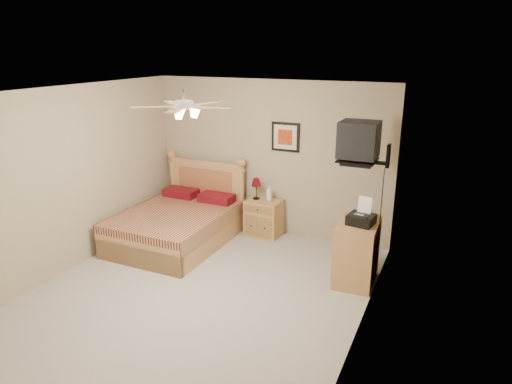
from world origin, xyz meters
TOP-DOWN VIEW (x-y plane):
  - floor at (0.00, 0.00)m, footprint 4.50×4.50m
  - ceiling at (0.00, 0.00)m, footprint 4.00×4.50m
  - wall_back at (0.00, 2.25)m, footprint 4.00×0.04m
  - wall_front at (0.00, -2.25)m, footprint 4.00×0.04m
  - wall_left at (-2.00, 0.00)m, footprint 0.04×4.50m
  - wall_right at (2.00, 0.00)m, footprint 0.04×4.50m
  - bed at (-1.13, 1.12)m, footprint 1.49×1.94m
  - nightstand at (0.00, 2.00)m, footprint 0.57×0.44m
  - table_lamp at (-0.14, 2.03)m, footprint 0.22×0.22m
  - lotion_bottle at (0.08, 2.04)m, footprint 0.12×0.12m
  - framed_picture at (0.27, 2.23)m, footprint 0.46×0.04m
  - dresser at (1.73, 1.06)m, footprint 0.51×0.72m
  - fax_machine at (1.76, 1.02)m, footprint 0.36×0.38m
  - magazine_lower at (1.71, 1.34)m, footprint 0.27×0.31m
  - magazine_upper at (1.71, 1.34)m, footprint 0.27×0.30m
  - wall_tv at (1.75, 1.34)m, footprint 0.56×0.46m
  - ceiling_fan at (0.00, -0.20)m, footprint 1.14×1.14m

SIDE VIEW (x-z plane):
  - floor at x=0.00m, z-range 0.00..0.00m
  - nightstand at x=0.00m, z-range 0.00..0.60m
  - dresser at x=1.73m, z-range 0.00..0.83m
  - bed at x=-1.13m, z-range 0.00..1.25m
  - lotion_bottle at x=0.08m, z-range 0.60..0.85m
  - table_lamp at x=-0.14m, z-range 0.60..0.95m
  - magazine_lower at x=1.71m, z-range 0.83..0.86m
  - magazine_upper at x=1.71m, z-range 0.86..0.88m
  - fax_machine at x=1.76m, z-range 0.83..1.17m
  - wall_back at x=0.00m, z-range 0.00..2.50m
  - wall_front at x=0.00m, z-range 0.00..2.50m
  - wall_left at x=-2.00m, z-range 0.00..2.50m
  - wall_right at x=2.00m, z-range 0.00..2.50m
  - framed_picture at x=0.27m, z-range 1.39..1.85m
  - wall_tv at x=1.75m, z-range 1.52..2.10m
  - ceiling_fan at x=0.00m, z-range 2.22..2.50m
  - ceiling at x=0.00m, z-range 2.48..2.52m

